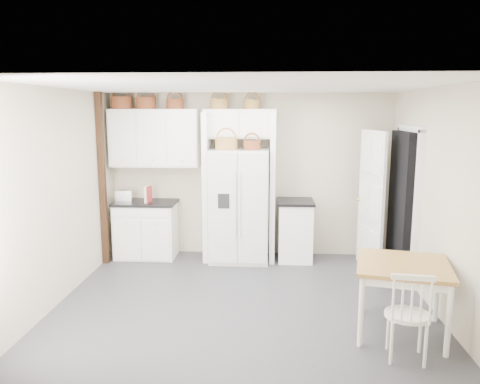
{
  "coord_description": "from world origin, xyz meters",
  "views": [
    {
      "loc": [
        0.29,
        -5.47,
        2.32
      ],
      "look_at": [
        -0.06,
        0.4,
        1.3
      ],
      "focal_mm": 35.0,
      "sensor_mm": 36.0,
      "label": 1
    }
  ],
  "objects": [
    {
      "name": "floor",
      "position": [
        0.0,
        0.0,
        0.0
      ],
      "size": [
        4.5,
        4.5,
        0.0
      ],
      "primitive_type": "plane",
      "color": "#3E3E47",
      "rests_on": "ground"
    },
    {
      "name": "ceiling",
      "position": [
        0.0,
        0.0,
        2.6
      ],
      "size": [
        4.5,
        4.5,
        0.0
      ],
      "primitive_type": "plane",
      "color": "white",
      "rests_on": "wall_back"
    },
    {
      "name": "wall_back",
      "position": [
        0.0,
        2.0,
        1.3
      ],
      "size": [
        4.5,
        0.0,
        4.5
      ],
      "primitive_type": "plane",
      "rotation": [
        1.57,
        0.0,
        0.0
      ],
      "color": "beige",
      "rests_on": "floor"
    },
    {
      "name": "wall_left",
      "position": [
        -2.25,
        0.0,
        1.3
      ],
      "size": [
        0.0,
        4.0,
        4.0
      ],
      "primitive_type": "plane",
      "rotation": [
        1.57,
        0.0,
        1.57
      ],
      "color": "beige",
      "rests_on": "floor"
    },
    {
      "name": "wall_right",
      "position": [
        2.25,
        0.0,
        1.3
      ],
      "size": [
        0.0,
        4.0,
        4.0
      ],
      "primitive_type": "plane",
      "rotation": [
        1.57,
        0.0,
        -1.57
      ],
      "color": "beige",
      "rests_on": "floor"
    },
    {
      "name": "refrigerator",
      "position": [
        -0.15,
        1.64,
        0.87
      ],
      "size": [
        0.9,
        0.73,
        1.75
      ],
      "primitive_type": "cube",
      "color": "silver",
      "rests_on": "floor"
    },
    {
      "name": "base_cab_left",
      "position": [
        -1.65,
        1.7,
        0.43
      ],
      "size": [
        0.94,
        0.59,
        0.87
      ],
      "primitive_type": "cube",
      "color": "white",
      "rests_on": "floor"
    },
    {
      "name": "base_cab_right",
      "position": [
        0.72,
        1.7,
        0.46
      ],
      "size": [
        0.52,
        0.62,
        0.91
      ],
      "primitive_type": "cube",
      "color": "white",
      "rests_on": "floor"
    },
    {
      "name": "dining_table",
      "position": [
        1.7,
        -0.75,
        0.38
      ],
      "size": [
        1.09,
        1.09,
        0.77
      ],
      "primitive_type": "cube",
      "rotation": [
        0.0,
        0.0,
        -0.21
      ],
      "color": "#9A5F27",
      "rests_on": "floor"
    },
    {
      "name": "windsor_chair",
      "position": [
        1.61,
        -1.27,
        0.44
      ],
      "size": [
        0.48,
        0.44,
        0.87
      ],
      "primitive_type": "cube",
      "rotation": [
        0.0,
        0.0,
        -0.14
      ],
      "color": "white",
      "rests_on": "floor"
    },
    {
      "name": "counter_left",
      "position": [
        -1.65,
        1.7,
        0.89
      ],
      "size": [
        0.97,
        0.63,
        0.04
      ],
      "primitive_type": "cube",
      "color": "black",
      "rests_on": "base_cab_left"
    },
    {
      "name": "counter_right",
      "position": [
        0.72,
        1.7,
        0.93
      ],
      "size": [
        0.56,
        0.66,
        0.04
      ],
      "primitive_type": "cube",
      "color": "black",
      "rests_on": "base_cab_right"
    },
    {
      "name": "toaster",
      "position": [
        -1.99,
        1.7,
        0.99
      ],
      "size": [
        0.27,
        0.17,
        0.18
      ],
      "primitive_type": "cube",
      "rotation": [
        0.0,
        0.0,
        0.08
      ],
      "color": "silver",
      "rests_on": "counter_left"
    },
    {
      "name": "cookbook_red",
      "position": [
        -1.57,
        1.62,
        1.03
      ],
      "size": [
        0.07,
        0.17,
        0.25
      ],
      "primitive_type": "cube",
      "rotation": [
        0.0,
        0.0,
        -0.23
      ],
      "color": "#AB292F",
      "rests_on": "counter_left"
    },
    {
      "name": "cookbook_cream",
      "position": [
        -1.6,
        1.62,
        1.03
      ],
      "size": [
        0.05,
        0.17,
        0.26
      ],
      "primitive_type": "cube",
      "rotation": [
        0.0,
        0.0,
        -0.06
      ],
      "color": "beige",
      "rests_on": "counter_left"
    },
    {
      "name": "basket_upper_a",
      "position": [
        -2.01,
        1.83,
        2.45
      ],
      "size": [
        0.34,
        0.34,
        0.19
      ],
      "primitive_type": "cylinder",
      "color": "brown",
      "rests_on": "upper_cabinet"
    },
    {
      "name": "basket_upper_b",
      "position": [
        -1.62,
        1.83,
        2.44
      ],
      "size": [
        0.31,
        0.31,
        0.18
      ],
      "primitive_type": "cylinder",
      "color": "brown",
      "rests_on": "upper_cabinet"
    },
    {
      "name": "basket_upper_c",
      "position": [
        -1.16,
        1.83,
        2.43
      ],
      "size": [
        0.27,
        0.27,
        0.16
      ],
      "primitive_type": "cylinder",
      "color": "brown",
      "rests_on": "upper_cabinet"
    },
    {
      "name": "basket_bridge_a",
      "position": [
        -0.47,
        1.83,
        2.43
      ],
      "size": [
        0.28,
        0.28,
        0.16
      ],
      "primitive_type": "cylinder",
      "color": "brown",
      "rests_on": "bridge_cabinet"
    },
    {
      "name": "basket_bridge_b",
      "position": [
        0.04,
        1.83,
        2.42
      ],
      "size": [
        0.25,
        0.25,
        0.14
      ],
      "primitive_type": "cylinder",
      "color": "brown",
      "rests_on": "bridge_cabinet"
    },
    {
      "name": "basket_fridge_a",
      "position": [
        -0.34,
        1.54,
        1.83
      ],
      "size": [
        0.33,
        0.33,
        0.18
      ],
      "primitive_type": "cylinder",
      "color": "brown",
      "rests_on": "refrigerator"
    },
    {
      "name": "basket_fridge_b",
      "position": [
        0.05,
        1.54,
        1.81
      ],
      "size": [
        0.26,
        0.26,
        0.14
      ],
      "primitive_type": "cylinder",
      "color": "brown",
      "rests_on": "refrigerator"
    },
    {
      "name": "upper_cabinet",
      "position": [
        -1.5,
        1.83,
        1.9
      ],
      "size": [
        1.4,
        0.34,
        0.9
      ],
      "primitive_type": "cube",
      "color": "white",
      "rests_on": "wall_back"
    },
    {
      "name": "bridge_cabinet",
      "position": [
        -0.15,
        1.83,
        2.12
      ],
      "size": [
        1.12,
        0.34,
        0.45
      ],
      "primitive_type": "cube",
      "color": "white",
      "rests_on": "wall_back"
    },
    {
      "name": "fridge_panel_left",
      "position": [
        -0.66,
        1.7,
        1.15
      ],
      "size": [
        0.08,
        0.6,
        2.3
      ],
      "primitive_type": "cube",
      "color": "white",
      "rests_on": "floor"
    },
    {
      "name": "fridge_panel_right",
      "position": [
        0.36,
        1.7,
        1.15
      ],
      "size": [
        0.08,
        0.6,
        2.3
      ],
      "primitive_type": "cube",
      "color": "white",
      "rests_on": "floor"
    },
    {
      "name": "trim_post",
      "position": [
        -2.2,
        1.35,
        1.3
      ],
      "size": [
        0.09,
        0.09,
        2.6
      ],
      "primitive_type": "cube",
      "color": "black",
      "rests_on": "floor"
    },
    {
      "name": "doorway_void",
      "position": [
        2.16,
        1.0,
        1.02
      ],
      "size": [
        0.18,
        0.85,
        2.05
      ],
      "primitive_type": "cube",
      "color": "black",
      "rests_on": "floor"
    },
    {
      "name": "door_slab",
      "position": [
        1.8,
        1.33,
        1.02
      ],
      "size": [
        0.21,
        0.79,
        2.05
      ],
      "primitive_type": "cube",
      "rotation": [
        0.0,
        0.0,
        -1.36
      ],
      "color": "white",
      "rests_on": "floor"
    }
  ]
}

